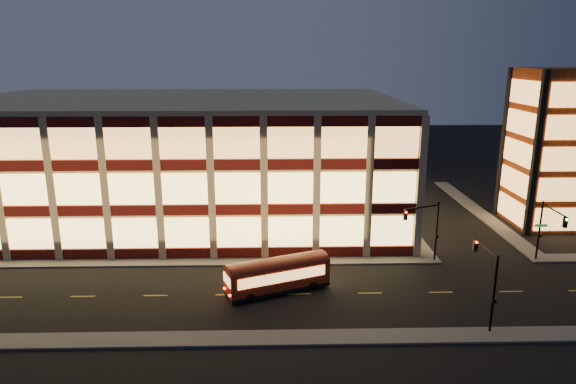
{
  "coord_description": "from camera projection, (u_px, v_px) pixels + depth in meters",
  "views": [
    {
      "loc": [
        8.06,
        -45.31,
        19.42
      ],
      "look_at": [
        9.42,
        8.0,
        5.13
      ],
      "focal_mm": 32.0,
      "sensor_mm": 36.0,
      "label": 1
    }
  ],
  "objects": [
    {
      "name": "sidewalk_office_east",
      "position": [
        392.0,
        211.0,
        65.54
      ],
      "size": [
        2.0,
        30.0,
        0.15
      ],
      "primitive_type": "cube",
      "color": "#514F4C",
      "rests_on": "ground"
    },
    {
      "name": "traffic_signal_near",
      "position": [
        487.0,
        271.0,
        37.44
      ],
      "size": [
        0.32,
        4.45,
        6.0
      ],
      "color": "black",
      "rests_on": "ground"
    },
    {
      "name": "trolley_bus",
      "position": [
        278.0,
        273.0,
        43.12
      ],
      "size": [
        8.99,
        5.34,
        2.98
      ],
      "rotation": [
        0.0,
        0.0,
        0.38
      ],
      "color": "maroon",
      "rests_on": "ground"
    },
    {
      "name": "traffic_signal_far",
      "position": [
        426.0,
        223.0,
        48.29
      ],
      "size": [
        3.79,
        1.87,
        6.0
      ],
      "color": "black",
      "rests_on": "ground"
    },
    {
      "name": "office_building",
      "position": [
        186.0,
        157.0,
        62.96
      ],
      "size": [
        50.45,
        30.45,
        14.5
      ],
      "color": "tan",
      "rests_on": "ground"
    },
    {
      "name": "traffic_signal_right",
      "position": [
        548.0,
        225.0,
        47.74
      ],
      "size": [
        1.2,
        4.37,
        6.0
      ],
      "color": "black",
      "rests_on": "ground"
    },
    {
      "name": "sidewalk_office_south",
      "position": [
        161.0,
        262.0,
        49.45
      ],
      "size": [
        54.0,
        2.0,
        0.15
      ],
      "primitive_type": "cube",
      "color": "#514F4C",
      "rests_on": "ground"
    },
    {
      "name": "stair_tower",
      "position": [
        553.0,
        149.0,
        58.78
      ],
      "size": [
        8.6,
        8.6,
        18.0
      ],
      "color": "#8C3814",
      "rests_on": "ground"
    },
    {
      "name": "sidewalk_near",
      "position": [
        162.0,
        340.0,
        36.01
      ],
      "size": [
        100.0,
        2.0,
        0.15
      ],
      "primitive_type": "cube",
      "color": "#514F4C",
      "rests_on": "ground"
    },
    {
      "name": "ground",
      "position": [
        191.0,
        267.0,
        48.58
      ],
      "size": [
        200.0,
        200.0,
        0.0
      ],
      "primitive_type": "plane",
      "color": "black",
      "rests_on": "ground"
    },
    {
      "name": "sidewalk_tower_west",
      "position": [
        477.0,
        211.0,
        65.81
      ],
      "size": [
        2.0,
        30.0,
        0.15
      ],
      "primitive_type": "cube",
      "color": "#514F4C",
      "rests_on": "ground"
    }
  ]
}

